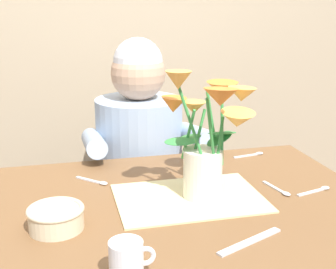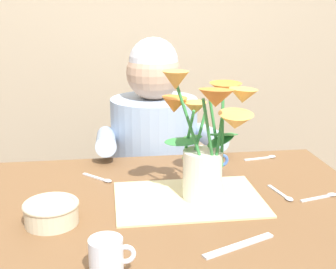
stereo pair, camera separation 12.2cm
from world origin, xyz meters
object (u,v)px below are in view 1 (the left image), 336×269
object	(u,v)px
dinner_knife	(250,241)
tea_cup	(204,160)
seated_person	(140,180)
flower_vase	(208,136)
coffee_cup	(127,260)
ceramic_bowl	(56,217)

from	to	relation	value
dinner_knife	tea_cup	world-z (taller)	tea_cup
seated_person	flower_vase	xyz separation A→B (m)	(0.08, -0.60, 0.36)
coffee_cup	tea_cup	bearing A→B (deg)	57.67
coffee_cup	seated_person	bearing A→B (deg)	78.30
flower_vase	coffee_cup	size ratio (longest dim) A/B	3.87
seated_person	flower_vase	distance (m)	0.70
seated_person	flower_vase	size ratio (longest dim) A/B	3.15
flower_vase	ceramic_bowl	world-z (taller)	flower_vase
seated_person	ceramic_bowl	xyz separation A→B (m)	(-0.33, -0.69, 0.21)
tea_cup	coffee_cup	world-z (taller)	same
dinner_knife	coffee_cup	world-z (taller)	coffee_cup
ceramic_bowl	dinner_knife	distance (m)	0.46
ceramic_bowl	coffee_cup	bearing A→B (deg)	-61.14
ceramic_bowl	dinner_knife	size ratio (longest dim) A/B	0.72
flower_vase	tea_cup	size ratio (longest dim) A/B	3.87
ceramic_bowl	coffee_cup	world-z (taller)	coffee_cup
ceramic_bowl	flower_vase	bearing A→B (deg)	11.56
flower_vase	coffee_cup	distance (m)	0.44
ceramic_bowl	tea_cup	bearing A→B (deg)	30.72
seated_person	coffee_cup	size ratio (longest dim) A/B	12.20
dinner_knife	tea_cup	distance (m)	0.45
ceramic_bowl	seated_person	bearing A→B (deg)	64.62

